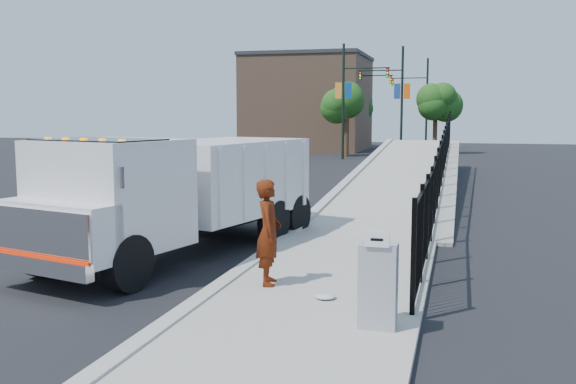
# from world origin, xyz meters

# --- Properties ---
(ground) EXTENTS (120.00, 120.00, 0.00)m
(ground) POSITION_xyz_m (0.00, 0.00, 0.00)
(ground) COLOR black
(ground) RESTS_ON ground
(sidewalk) EXTENTS (3.55, 12.00, 0.12)m
(sidewalk) POSITION_xyz_m (1.93, -2.00, 0.06)
(sidewalk) COLOR #9E998E
(sidewalk) RESTS_ON ground
(curb) EXTENTS (0.30, 12.00, 0.16)m
(curb) POSITION_xyz_m (0.00, -2.00, 0.08)
(curb) COLOR #ADAAA3
(curb) RESTS_ON ground
(ramp) EXTENTS (3.95, 24.06, 3.19)m
(ramp) POSITION_xyz_m (2.12, 16.00, 0.00)
(ramp) COLOR #9E998E
(ramp) RESTS_ON ground
(iron_fence) EXTENTS (0.10, 28.00, 1.80)m
(iron_fence) POSITION_xyz_m (3.55, 12.00, 0.90)
(iron_fence) COLOR black
(iron_fence) RESTS_ON ground
(truck) EXTENTS (4.49, 8.53, 2.79)m
(truck) POSITION_xyz_m (-2.00, 1.36, 1.57)
(truck) COLOR black
(truck) RESTS_ON ground
(worker) EXTENTS (0.63, 0.80, 1.94)m
(worker) POSITION_xyz_m (0.86, -0.87, 1.09)
(worker) COLOR #501907
(worker) RESTS_ON sidewalk
(utility_cabinet) EXTENTS (0.55, 0.40, 1.25)m
(utility_cabinet) POSITION_xyz_m (3.10, -2.74, 0.75)
(utility_cabinet) COLOR gray
(utility_cabinet) RESTS_ON sidewalk
(arrow_sign) EXTENTS (0.35, 0.04, 0.22)m
(arrow_sign) POSITION_xyz_m (3.10, -2.96, 1.48)
(arrow_sign) COLOR white
(arrow_sign) RESTS_ON utility_cabinet
(debris) EXTENTS (0.36, 0.36, 0.09)m
(debris) POSITION_xyz_m (2.06, -1.52, 0.17)
(debris) COLOR silver
(debris) RESTS_ON sidewalk
(light_pole_0) EXTENTS (3.77, 0.22, 8.00)m
(light_pole_0) POSITION_xyz_m (-3.53, 32.65, 4.36)
(light_pole_0) COLOR black
(light_pole_0) RESTS_ON ground
(light_pole_1) EXTENTS (3.78, 0.22, 8.00)m
(light_pole_1) POSITION_xyz_m (-0.33, 35.38, 4.36)
(light_pole_1) COLOR black
(light_pole_1) RESTS_ON ground
(light_pole_2) EXTENTS (3.77, 0.22, 8.00)m
(light_pole_2) POSITION_xyz_m (-4.26, 41.69, 4.36)
(light_pole_2) COLOR black
(light_pole_2) RESTS_ON ground
(light_pole_3) EXTENTS (3.77, 0.22, 8.00)m
(light_pole_3) POSITION_xyz_m (0.87, 46.30, 4.36)
(light_pole_3) COLOR black
(light_pole_3) RESTS_ON ground
(tree_0) EXTENTS (2.72, 2.72, 5.36)m
(tree_0) POSITION_xyz_m (-4.02, 35.18, 3.95)
(tree_0) COLOR #382314
(tree_0) RESTS_ON ground
(tree_1) EXTENTS (2.42, 2.42, 5.21)m
(tree_1) POSITION_xyz_m (2.18, 40.35, 3.93)
(tree_1) COLOR #382314
(tree_1) RESTS_ON ground
(tree_2) EXTENTS (2.77, 2.77, 5.38)m
(tree_2) POSITION_xyz_m (-5.27, 48.33, 3.95)
(tree_2) COLOR #382314
(tree_2) RESTS_ON ground
(building) EXTENTS (10.00, 10.00, 8.00)m
(building) POSITION_xyz_m (-9.00, 44.00, 4.00)
(building) COLOR #8C664C
(building) RESTS_ON ground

